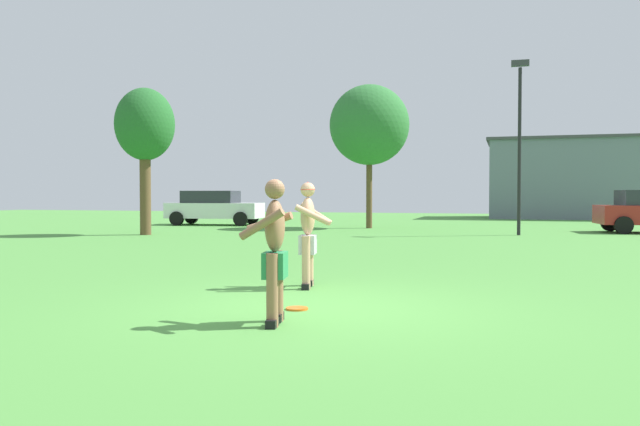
# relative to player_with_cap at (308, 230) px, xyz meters

# --- Properties ---
(ground_plane) EXTENTS (80.00, 80.00, 0.00)m
(ground_plane) POSITION_rel_player_with_cap_xyz_m (0.70, -1.73, -0.89)
(ground_plane) COLOR #4C8E3D
(player_with_cap) EXTENTS (0.62, 0.68, 1.63)m
(player_with_cap) POSITION_rel_player_with_cap_xyz_m (0.00, 0.00, 0.00)
(player_with_cap) COLOR black
(player_with_cap) RESTS_ON ground_plane
(player_in_green) EXTENTS (0.62, 0.60, 1.61)m
(player_in_green) POSITION_rel_player_with_cap_xyz_m (0.47, -2.75, -0.05)
(player_in_green) COLOR black
(player_in_green) RESTS_ON ground_plane
(frisbee) EXTENTS (0.28, 0.28, 0.03)m
(frisbee) POSITION_rel_player_with_cap_xyz_m (0.43, -1.84, -0.87)
(frisbee) COLOR orange
(frisbee) RESTS_ON ground_plane
(car_white_mid_lot) EXTENTS (4.47, 2.42, 1.58)m
(car_white_mid_lot) POSITION_rel_player_with_cap_xyz_m (-10.15, 17.63, -0.06)
(car_white_mid_lot) COLOR white
(car_white_mid_lot) RESTS_ON ground_plane
(lamp_post) EXTENTS (0.60, 0.24, 6.06)m
(lamp_post) POSITION_rel_player_with_cap_xyz_m (3.30, 13.90, 2.80)
(lamp_post) COLOR black
(lamp_post) RESTS_ON ground_plane
(outbuilding_behind_lot) EXTENTS (9.77, 5.62, 4.65)m
(outbuilding_behind_lot) POSITION_rel_player_with_cap_xyz_m (6.60, 30.81, 1.45)
(outbuilding_behind_lot) COLOR slate
(outbuilding_behind_lot) RESTS_ON ground_plane
(tree_left_field) EXTENTS (2.07, 2.07, 5.14)m
(tree_left_field) POSITION_rel_player_with_cap_xyz_m (-9.29, 10.42, 2.90)
(tree_left_field) COLOR brown
(tree_left_field) RESTS_ON ground_plane
(tree_right_field) EXTENTS (3.33, 3.33, 5.99)m
(tree_right_field) POSITION_rel_player_with_cap_xyz_m (-2.65, 16.91, 3.42)
(tree_right_field) COLOR brown
(tree_right_field) RESTS_ON ground_plane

